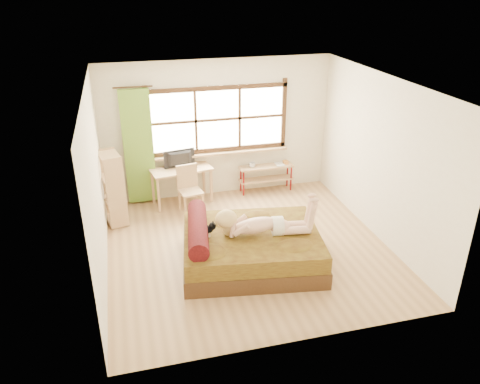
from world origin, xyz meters
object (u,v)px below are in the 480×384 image
object	(u,v)px
kitten	(204,229)
desk	(181,173)
chair	(189,186)
woman	(263,215)
bed	(248,247)
bookshelf	(113,188)
pipe_shelf	(267,172)

from	to	relation	value
kitten	desk	xyz separation A→B (m)	(-0.02, 2.28, -0.03)
kitten	chair	xyz separation A→B (m)	(0.07, 1.92, -0.15)
woman	desk	xyz separation A→B (m)	(-0.89, 2.43, -0.21)
bed	woman	bearing A→B (deg)	-7.39
bed	bookshelf	distance (m)	2.76
desk	pipe_shelf	distance (m)	1.78
desk	woman	bearing A→B (deg)	-79.88
desk	bookshelf	xyz separation A→B (m)	(-1.28, -0.48, 0.04)
kitten	chair	size ratio (longest dim) A/B	0.35
bed	kitten	xyz separation A→B (m)	(-0.67, 0.09, 0.36)
bed	chair	distance (m)	2.11
bed	bookshelf	world-z (taller)	bookshelf
kitten	desk	distance (m)	2.28
pipe_shelf	chair	bearing A→B (deg)	-163.98
bed	pipe_shelf	xyz separation A→B (m)	(1.08, 2.50, 0.12)
woman	chair	bearing A→B (deg)	119.78
woman	bed	bearing A→B (deg)	172.61
chair	desk	bearing A→B (deg)	93.24
bookshelf	woman	bearing A→B (deg)	-54.77
desk	chair	xyz separation A→B (m)	(0.09, -0.37, -0.12)
chair	pipe_shelf	world-z (taller)	chair
kitten	bookshelf	bearing A→B (deg)	134.37
desk	bookshelf	size ratio (longest dim) A/B	0.93
kitten	chair	distance (m)	1.92
woman	kitten	world-z (taller)	woman
desk	pipe_shelf	xyz separation A→B (m)	(1.76, 0.12, -0.22)
pipe_shelf	bookshelf	xyz separation A→B (m)	(-3.05, -0.60, 0.26)
kitten	desk	size ratio (longest dim) A/B	0.26
pipe_shelf	woman	bearing A→B (deg)	-109.19
woman	desk	distance (m)	2.60
kitten	pipe_shelf	size ratio (longest dim) A/B	0.28
woman	desk	bearing A→B (deg)	118.61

